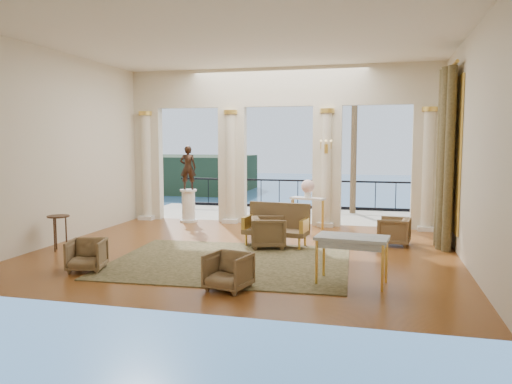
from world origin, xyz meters
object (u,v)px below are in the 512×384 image
(side_table, at_px, (58,221))
(console_table, at_px, (308,203))
(game_table, at_px, (352,241))
(statue, at_px, (188,168))
(armchair_c, at_px, (394,230))
(settee, at_px, (277,225))
(pedestal, at_px, (189,206))
(armchair_b, at_px, (228,269))
(armchair_d, at_px, (269,231))
(armchair_a, at_px, (87,253))

(side_table, bearing_deg, console_table, 38.32)
(game_table, height_order, statue, statue)
(armchair_c, bearing_deg, game_table, -4.24)
(settee, height_order, pedestal, same)
(armchair_b, relative_size, side_table, 0.86)
(statue, bearing_deg, armchair_c, 149.90)
(statue, distance_m, console_table, 3.78)
(pedestal, bearing_deg, game_table, -47.05)
(armchair_b, height_order, armchair_d, armchair_d)
(side_table, bearing_deg, game_table, -9.72)
(armchair_d, distance_m, game_table, 3.18)
(armchair_a, distance_m, console_table, 6.33)
(statue, bearing_deg, pedestal, 78.72)
(armchair_a, xyz_separation_m, armchair_c, (5.61, 3.79, 0.03))
(armchair_c, height_order, statue, statue)
(armchair_a, distance_m, statue, 5.94)
(armchair_c, relative_size, armchair_d, 0.91)
(pedestal, bearing_deg, side_table, -106.84)
(armchair_b, xyz_separation_m, side_table, (-4.50, 1.92, 0.33))
(armchair_d, bearing_deg, pedestal, 30.56)
(armchair_d, bearing_deg, side_table, 91.63)
(armchair_c, xyz_separation_m, settee, (-2.63, -0.69, 0.13))
(armchair_b, xyz_separation_m, pedestal, (-3.18, 6.30, 0.14))
(settee, relative_size, console_table, 1.55)
(armchair_a, height_order, armchair_c, armchair_c)
(game_table, height_order, console_table, console_table)
(pedestal, bearing_deg, armchair_a, -87.34)
(armchair_b, xyz_separation_m, console_table, (0.47, 5.85, 0.40))
(console_table, bearing_deg, armchair_c, -16.79)
(armchair_c, bearing_deg, statue, -100.38)
(settee, xyz_separation_m, side_table, (-4.57, -1.69, 0.18))
(armchair_b, xyz_separation_m, armchair_c, (2.70, 4.30, 0.02))
(armchair_a, height_order, game_table, game_table)
(armchair_b, distance_m, pedestal, 7.06)
(armchair_a, height_order, armchair_d, armchair_d)
(console_table, height_order, side_table, console_table)
(armchair_a, bearing_deg, side_table, 123.70)
(statue, relative_size, side_table, 1.67)
(statue, bearing_deg, armchair_a, 81.38)
(settee, distance_m, game_table, 3.35)
(armchair_d, bearing_deg, settee, -37.50)
(armchair_b, height_order, pedestal, pedestal)
(side_table, bearing_deg, settee, 20.24)
(armchair_a, distance_m, armchair_d, 3.98)
(game_table, distance_m, statue, 7.54)
(statue, distance_m, side_table, 4.67)
(armchair_d, height_order, pedestal, pedestal)
(settee, xyz_separation_m, pedestal, (-3.25, 2.69, -0.01))
(armchair_c, xyz_separation_m, side_table, (-7.20, -2.37, 0.31))
(armchair_b, height_order, armchair_c, armchair_c)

